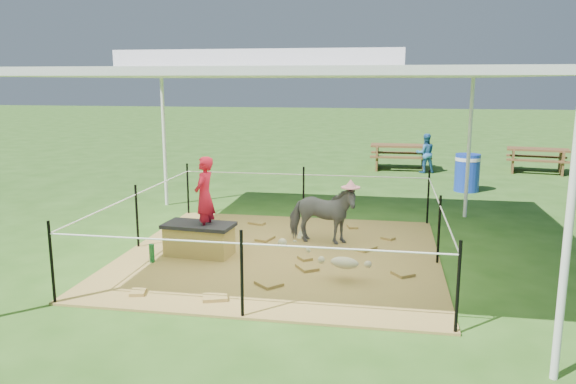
% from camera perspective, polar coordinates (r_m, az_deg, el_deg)
% --- Properties ---
extents(ground, '(90.00, 90.00, 0.00)m').
position_cam_1_polar(ground, '(8.37, -0.72, -6.51)').
color(ground, '#2D5919').
rests_on(ground, ground).
extents(hay_patch, '(4.60, 4.60, 0.03)m').
position_cam_1_polar(hay_patch, '(8.37, -0.72, -6.41)').
color(hay_patch, brown).
rests_on(hay_patch, ground).
extents(canopy_tent, '(6.30, 6.30, 2.90)m').
position_cam_1_polar(canopy_tent, '(7.97, -0.77, 12.24)').
color(canopy_tent, silver).
rests_on(canopy_tent, ground).
extents(rope_fence, '(4.54, 4.54, 1.00)m').
position_cam_1_polar(rope_fence, '(8.20, -0.73, -2.23)').
color(rope_fence, black).
rests_on(rope_fence, ground).
extents(straw_bale, '(0.99, 0.56, 0.42)m').
position_cam_1_polar(straw_bale, '(8.37, -9.00, -4.92)').
color(straw_bale, '#AE953F').
rests_on(straw_bale, hay_patch).
extents(dark_cloth, '(1.06, 0.62, 0.05)m').
position_cam_1_polar(dark_cloth, '(8.31, -9.05, -3.35)').
color(dark_cloth, black).
rests_on(dark_cloth, straw_bale).
extents(woman, '(0.31, 0.44, 1.14)m').
position_cam_1_polar(woman, '(8.16, -8.50, 0.31)').
color(woman, red).
rests_on(woman, straw_bale).
extents(green_bottle, '(0.08, 0.08, 0.26)m').
position_cam_1_polar(green_bottle, '(8.19, -13.67, -6.06)').
color(green_bottle, '#17692B').
rests_on(green_bottle, hay_patch).
extents(pony, '(1.13, 0.59, 0.93)m').
position_cam_1_polar(pony, '(8.79, 3.47, -2.32)').
color(pony, '#515156').
rests_on(pony, hay_patch).
extents(pink_hat, '(0.29, 0.29, 0.13)m').
position_cam_1_polar(pink_hat, '(8.68, 3.51, 1.08)').
color(pink_hat, pink).
rests_on(pink_hat, pony).
extents(foal, '(1.05, 0.73, 0.53)m').
position_cam_1_polar(foal, '(7.26, 5.77, -6.94)').
color(foal, '#BFAC8B').
rests_on(foal, hay_patch).
extents(trash_barrel, '(0.66, 0.66, 0.88)m').
position_cam_1_polar(trash_barrel, '(13.74, 17.73, 1.88)').
color(trash_barrel, '#1737AF').
rests_on(trash_barrel, ground).
extents(picnic_table_near, '(1.72, 1.24, 0.72)m').
position_cam_1_polar(picnic_table_near, '(16.73, 11.34, 3.52)').
color(picnic_table_near, brown).
rests_on(picnic_table_near, ground).
extents(picnic_table_far, '(1.81, 1.45, 0.67)m').
position_cam_1_polar(picnic_table_far, '(17.32, 23.96, 2.96)').
color(picnic_table_far, '#57351E').
rests_on(picnic_table_far, ground).
extents(distant_person, '(0.61, 0.53, 1.10)m').
position_cam_1_polar(distant_person, '(16.17, 13.78, 3.84)').
color(distant_person, '#2D69AA').
rests_on(distant_person, ground).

